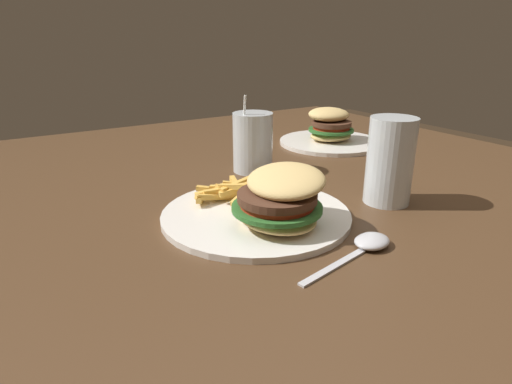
% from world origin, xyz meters
% --- Properties ---
extents(dining_table, '(1.47, 1.24, 0.76)m').
position_xyz_m(dining_table, '(0.00, 0.00, 0.65)').
color(dining_table, '#4C331E').
rests_on(dining_table, ground_plane).
extents(meal_plate_near, '(0.31, 0.31, 0.10)m').
position_xyz_m(meal_plate_near, '(0.13, -0.20, 0.80)').
color(meal_plate_near, white).
rests_on(meal_plate_near, dining_table).
extents(beer_glass, '(0.08, 0.08, 0.15)m').
position_xyz_m(beer_glass, '(0.17, 0.03, 0.84)').
color(beer_glass, silver).
rests_on(beer_glass, dining_table).
extents(juice_glass, '(0.09, 0.09, 0.17)m').
position_xyz_m(juice_glass, '(-0.12, -0.07, 0.82)').
color(juice_glass, silver).
rests_on(juice_glass, dining_table).
extents(spoon, '(0.06, 0.18, 0.02)m').
position_xyz_m(spoon, '(0.28, -0.13, 0.77)').
color(spoon, silver).
rests_on(spoon, dining_table).
extents(meal_plate_far, '(0.28, 0.28, 0.10)m').
position_xyz_m(meal_plate_far, '(-0.21, 0.23, 0.80)').
color(meal_plate_far, white).
rests_on(meal_plate_far, dining_table).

